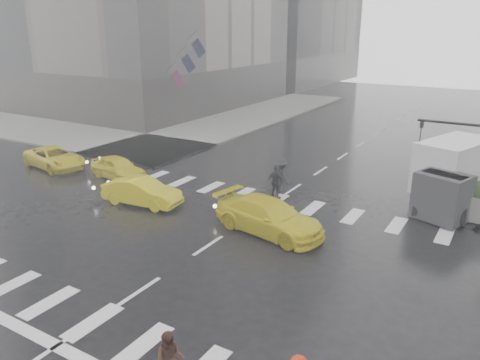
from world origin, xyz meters
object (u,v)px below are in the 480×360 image
Objects in this scene: box_truck at (451,173)px; taxi_front at (118,168)px; pedestrian_brown at (170,359)px; taxi_mid at (142,192)px.

taxi_front is at bearing -144.02° from box_truck.
pedestrian_brown is 0.39× the size of taxi_front.
pedestrian_brown is 17.33m from taxi_front.
taxi_front is 0.65× the size of box_truck.
taxi_mid is (4.04, -2.41, 0.01)m from taxi_front.
taxi_mid reaches higher than taxi_front.
taxi_front is at bearing 52.07° from taxi_mid.
box_truck reaches higher than taxi_mid.
taxi_front is at bearing 109.23° from pedestrian_brown.
pedestrian_brown is 0.25× the size of box_truck.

